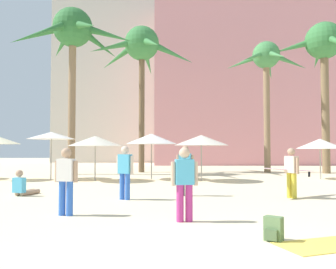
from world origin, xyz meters
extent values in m
cube|color=pink|center=(9.90, 33.94, 9.20)|extent=(24.05, 8.71, 18.40)
cube|color=beige|center=(-7.45, 41.59, 18.46)|extent=(14.78, 8.48, 36.92)
cylinder|color=#896B4C|center=(-6.91, 17.76, 4.70)|extent=(0.46, 0.46, 9.40)
sphere|color=#2D6B33|center=(-6.91, 17.76, 9.40)|extent=(2.51, 2.51, 2.51)
cone|color=#2D6B33|center=(-4.66, 17.71, 8.92)|extent=(3.42, 0.63, 1.49)
cone|color=#2D6B33|center=(-5.57, 19.53, 8.84)|extent=(2.49, 3.03, 1.65)
cone|color=#2D6B33|center=(-8.15, 19.63, 8.87)|extent=(2.33, 3.14, 1.58)
cone|color=#2D6B33|center=(-9.11, 17.45, 8.82)|extent=(3.42, 1.02, 1.68)
cone|color=#2D6B33|center=(-7.64, 15.76, 8.60)|extent=(1.63, 3.24, 2.09)
cone|color=#2D6B33|center=(-5.70, 15.87, 8.88)|extent=(2.30, 3.16, 1.56)
cylinder|color=brown|center=(-2.63, 19.80, 4.49)|extent=(0.40, 0.40, 8.99)
sphere|color=#387A3D|center=(-2.63, 19.80, 8.99)|extent=(2.40, 2.40, 2.40)
cone|color=#387A3D|center=(-0.55, 19.81, 8.30)|extent=(3.18, 0.54, 1.86)
cone|color=#387A3D|center=(-2.34, 21.84, 8.27)|extent=(0.96, 3.20, 1.91)
cone|color=#387A3D|center=(-4.40, 20.88, 8.30)|extent=(2.99, 2.10, 1.84)
cone|color=#387A3D|center=(-4.51, 18.79, 8.45)|extent=(3.11, 2.00, 1.57)
cone|color=#387A3D|center=(-1.90, 17.80, 8.41)|extent=(1.60, 3.22, 1.64)
cylinder|color=brown|center=(9.61, 18.65, 4.41)|extent=(0.50, 0.50, 8.82)
sphere|color=#387A3D|center=(9.61, 18.65, 8.82)|extent=(2.46, 2.46, 2.46)
cone|color=#387A3D|center=(9.98, 20.50, 8.26)|extent=(1.07, 2.81, 1.61)
cone|color=#387A3D|center=(7.67, 18.90, 8.46)|extent=(2.87, 0.89, 1.24)
cylinder|color=#896B4C|center=(5.98, 19.51, 4.04)|extent=(0.43, 0.43, 8.08)
sphere|color=#428447|center=(5.98, 19.51, 8.08)|extent=(1.87, 1.87, 1.87)
cone|color=#428447|center=(7.61, 19.54, 7.61)|extent=(2.49, 0.45, 1.32)
cone|color=#428447|center=(6.60, 20.95, 7.48)|extent=(1.33, 2.36, 1.56)
cone|color=#428447|center=(4.53, 20.37, 7.77)|extent=(2.38, 1.64, 1.02)
cone|color=#428447|center=(4.83, 18.34, 7.65)|extent=(2.04, 2.07, 1.25)
cone|color=#428447|center=(6.18, 17.88, 7.65)|extent=(0.71, 2.53, 1.25)
cylinder|color=gray|center=(-6.98, 14.09, 1.25)|extent=(0.06, 0.06, 2.50)
cone|color=white|center=(-6.98, 14.09, 2.31)|extent=(2.51, 2.51, 0.38)
cylinder|color=gray|center=(-1.67, 14.05, 1.20)|extent=(0.06, 0.06, 2.40)
cone|color=white|center=(-1.67, 14.05, 2.13)|extent=(2.71, 2.71, 0.55)
cylinder|color=gray|center=(-9.42, 13.47, 1.11)|extent=(0.06, 0.06, 2.21)
cone|color=beige|center=(-9.42, 13.47, 2.03)|extent=(2.07, 2.07, 0.36)
cylinder|color=gray|center=(-4.44, 13.08, 1.13)|extent=(0.06, 0.06, 2.25)
cone|color=beige|center=(-4.44, 13.08, 2.00)|extent=(2.70, 2.70, 0.51)
cylinder|color=gray|center=(7.23, 14.05, 1.07)|extent=(0.06, 0.06, 2.13)
cone|color=white|center=(7.23, 14.05, 1.87)|extent=(2.45, 2.45, 0.52)
cylinder|color=gray|center=(0.86, 13.00, 1.14)|extent=(0.06, 0.06, 2.29)
cone|color=beige|center=(0.86, 13.00, 2.03)|extent=(2.73, 2.73, 0.52)
cube|color=#587749|center=(1.02, 1.55, 0.21)|extent=(0.35, 0.32, 0.42)
cube|color=#475F3A|center=(0.95, 1.45, 0.13)|extent=(0.20, 0.17, 0.18)
cylinder|color=gold|center=(3.24, 6.76, 0.41)|extent=(0.22, 0.22, 0.82)
cylinder|color=gold|center=(3.15, 6.94, 0.41)|extent=(0.22, 0.22, 0.82)
cube|color=beige|center=(3.19, 6.85, 1.09)|extent=(0.38, 0.46, 0.54)
sphere|color=tan|center=(3.19, 6.85, 1.50)|extent=(0.32, 0.32, 0.24)
cylinder|color=tan|center=(3.31, 6.63, 1.05)|extent=(0.13, 0.13, 0.52)
cylinder|color=tan|center=(3.08, 7.07, 1.05)|extent=(0.13, 0.13, 0.52)
ellipsoid|color=white|center=(3.19, 7.15, 0.90)|extent=(2.44, 1.62, 0.24)
ellipsoid|color=#D22C90|center=(3.19, 7.15, 0.90)|extent=(2.46, 1.65, 0.21)
cube|color=black|center=(4.09, 7.68, 0.71)|extent=(0.10, 0.07, 0.19)
cylinder|color=#B7337F|center=(-0.54, 3.16, 0.40)|extent=(0.18, 0.18, 0.81)
cylinder|color=#B7337F|center=(-0.34, 3.18, 0.40)|extent=(0.18, 0.18, 0.81)
cube|color=#4CB2DB|center=(-0.44, 3.17, 1.08)|extent=(0.43, 0.27, 0.55)
sphere|color=#D1A889|center=(-0.44, 3.17, 1.50)|extent=(0.27, 0.27, 0.24)
cylinder|color=#D1A889|center=(-0.68, 3.13, 1.04)|extent=(0.11, 0.11, 0.52)
cylinder|color=#D1A889|center=(-0.19, 3.20, 1.04)|extent=(0.11, 0.11, 0.52)
cylinder|color=#3D3D42|center=(-0.31, 7.46, 0.43)|extent=(0.19, 0.19, 0.86)
cylinder|color=#3D3D42|center=(-0.12, 7.41, 0.43)|extent=(0.19, 0.19, 0.86)
cube|color=#4CB2DB|center=(-0.21, 7.44, 1.15)|extent=(0.44, 0.30, 0.58)
sphere|color=tan|center=(-0.21, 7.44, 1.58)|extent=(0.29, 0.29, 0.24)
cylinder|color=tan|center=(-0.46, 7.49, 1.11)|extent=(0.12, 0.12, 0.55)
cylinder|color=tan|center=(0.03, 7.38, 1.11)|extent=(0.12, 0.12, 0.55)
cylinder|color=blue|center=(-3.14, 3.85, 0.41)|extent=(0.19, 0.19, 0.82)
cylinder|color=blue|center=(-3.33, 3.90, 0.41)|extent=(0.19, 0.19, 0.82)
cube|color=white|center=(-3.23, 3.88, 1.08)|extent=(0.44, 0.31, 0.53)
sphere|color=tan|center=(-3.23, 3.88, 1.49)|extent=(0.29, 0.29, 0.24)
cylinder|color=tan|center=(-2.99, 3.82, 1.05)|extent=(0.12, 0.12, 0.51)
cylinder|color=tan|center=(-3.48, 3.94, 1.05)|extent=(0.12, 0.12, 0.51)
cylinder|color=tan|center=(-5.77, 7.80, 0.08)|extent=(0.42, 0.87, 0.16)
cylinder|color=tan|center=(-5.58, 7.74, 0.08)|extent=(0.42, 0.87, 0.16)
cube|color=#4CB2DB|center=(-5.81, 7.36, 0.37)|extent=(0.45, 0.33, 0.50)
sphere|color=tan|center=(-5.81, 7.36, 0.76)|extent=(0.30, 0.30, 0.24)
cylinder|color=blue|center=(-2.24, 6.58, 0.41)|extent=(0.21, 0.21, 0.82)
cylinder|color=blue|center=(-2.06, 6.49, 0.41)|extent=(0.21, 0.21, 0.82)
cube|color=#4CB2DB|center=(-2.15, 6.54, 1.12)|extent=(0.46, 0.37, 0.60)
sphere|color=beige|center=(-2.15, 6.54, 1.56)|extent=(0.32, 0.32, 0.24)
cylinder|color=beige|center=(-2.38, 6.64, 1.08)|extent=(0.13, 0.13, 0.57)
cylinder|color=beige|center=(-1.93, 6.43, 1.08)|extent=(0.13, 0.13, 0.57)
camera|label=1|loc=(-0.80, -4.59, 1.57)|focal=37.79mm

